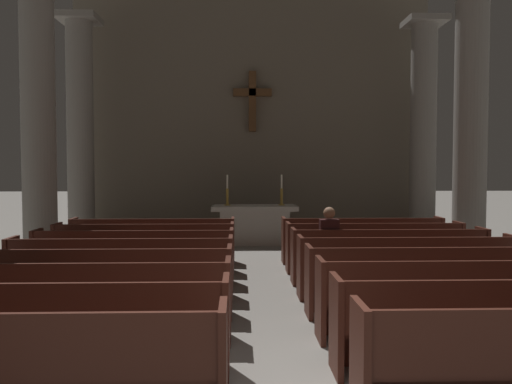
# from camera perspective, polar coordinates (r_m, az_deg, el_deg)

# --- Properties ---
(pew_left_row_1) EXTENTS (3.33, 0.50, 0.95)m
(pew_left_row_1) POSITION_cam_1_polar(r_m,az_deg,el_deg) (4.60, -25.37, -16.79)
(pew_left_row_1) COLOR #4C2319
(pew_left_row_1) RESTS_ON ground
(pew_left_row_2) EXTENTS (3.33, 0.50, 0.95)m
(pew_left_row_2) POSITION_cam_1_polar(r_m,az_deg,el_deg) (5.48, -21.13, -13.55)
(pew_left_row_2) COLOR #4C2319
(pew_left_row_2) RESTS_ON ground
(pew_left_row_3) EXTENTS (3.33, 0.50, 0.95)m
(pew_left_row_3) POSITION_cam_1_polar(r_m,az_deg,el_deg) (6.39, -18.15, -11.16)
(pew_left_row_3) COLOR #4C2319
(pew_left_row_3) RESTS_ON ground
(pew_left_row_4) EXTENTS (3.33, 0.50, 0.95)m
(pew_left_row_4) POSITION_cam_1_polar(r_m,az_deg,el_deg) (7.32, -15.96, -9.36)
(pew_left_row_4) COLOR #4C2319
(pew_left_row_4) RESTS_ON ground
(pew_left_row_5) EXTENTS (3.33, 0.50, 0.95)m
(pew_left_row_5) POSITION_cam_1_polar(r_m,az_deg,el_deg) (8.27, -14.27, -7.96)
(pew_left_row_5) COLOR #4C2319
(pew_left_row_5) RESTS_ON ground
(pew_left_row_6) EXTENTS (3.33, 0.50, 0.95)m
(pew_left_row_6) POSITION_cam_1_polar(r_m,az_deg,el_deg) (9.22, -12.94, -6.84)
(pew_left_row_6) COLOR #4C2319
(pew_left_row_6) RESTS_ON ground
(pew_left_row_7) EXTENTS (3.33, 0.50, 0.95)m
(pew_left_row_7) POSITION_cam_1_polar(r_m,az_deg,el_deg) (10.18, -11.87, -5.93)
(pew_left_row_7) COLOR #4C2319
(pew_left_row_7) RESTS_ON ground
(pew_left_row_8) EXTENTS (3.33, 0.50, 0.95)m
(pew_left_row_8) POSITION_cam_1_polar(r_m,az_deg,el_deg) (11.15, -10.99, -5.18)
(pew_left_row_8) COLOR #4C2319
(pew_left_row_8) RESTS_ON ground
(pew_right_row_2) EXTENTS (3.33, 0.50, 0.95)m
(pew_right_row_2) POSITION_cam_1_polar(r_m,az_deg,el_deg) (5.79, 25.23, -12.74)
(pew_right_row_2) COLOR #4C2319
(pew_right_row_2) RESTS_ON ground
(pew_right_row_3) EXTENTS (3.33, 0.50, 0.95)m
(pew_right_row_3) POSITION_cam_1_polar(r_m,az_deg,el_deg) (6.66, 21.28, -10.65)
(pew_right_row_3) COLOR #4C2319
(pew_right_row_3) RESTS_ON ground
(pew_right_row_4) EXTENTS (3.33, 0.50, 0.95)m
(pew_right_row_4) POSITION_cam_1_polar(r_m,az_deg,el_deg) (7.56, 18.30, -9.02)
(pew_right_row_4) COLOR #4C2319
(pew_right_row_4) RESTS_ON ground
(pew_right_row_5) EXTENTS (3.33, 0.50, 0.95)m
(pew_right_row_5) POSITION_cam_1_polar(r_m,az_deg,el_deg) (8.48, 15.97, -7.72)
(pew_right_row_5) COLOR #4C2319
(pew_right_row_5) RESTS_ON ground
(pew_right_row_6) EXTENTS (3.33, 0.50, 0.95)m
(pew_right_row_6) POSITION_cam_1_polar(r_m,az_deg,el_deg) (9.41, 14.11, -6.66)
(pew_right_row_6) COLOR #4C2319
(pew_right_row_6) RESTS_ON ground
(pew_right_row_7) EXTENTS (3.33, 0.50, 0.95)m
(pew_right_row_7) POSITION_cam_1_polar(r_m,az_deg,el_deg) (10.35, 12.60, -5.80)
(pew_right_row_7) COLOR #4C2319
(pew_right_row_7) RESTS_ON ground
(pew_right_row_8) EXTENTS (3.33, 0.50, 0.95)m
(pew_right_row_8) POSITION_cam_1_polar(r_m,az_deg,el_deg) (11.30, 11.34, -5.07)
(pew_right_row_8) COLOR #4C2319
(pew_right_row_8) RESTS_ON ground
(column_left_third) EXTENTS (1.06, 1.06, 6.05)m
(column_left_third) POSITION_cam_1_polar(r_m,az_deg,el_deg) (12.28, -22.38, 6.91)
(column_left_third) COLOR gray
(column_left_third) RESTS_ON ground
(column_right_third) EXTENTS (1.06, 1.06, 6.05)m
(column_right_third) POSITION_cam_1_polar(r_m,az_deg,el_deg) (12.59, 22.11, 6.81)
(column_right_third) COLOR gray
(column_right_third) RESTS_ON ground
(column_left_fourth) EXTENTS (1.06, 1.06, 6.05)m
(column_left_fourth) POSITION_cam_1_polar(r_m,az_deg,el_deg) (15.11, -18.40, 6.14)
(column_left_fourth) COLOR gray
(column_left_fourth) RESTS_ON ground
(column_right_fourth) EXTENTS (1.06, 1.06, 6.05)m
(column_right_fourth) POSITION_cam_1_polar(r_m,az_deg,el_deg) (15.36, 17.55, 6.10)
(column_right_fourth) COLOR gray
(column_right_fourth) RESTS_ON ground
(altar) EXTENTS (2.20, 0.90, 1.01)m
(altar) POSITION_cam_1_polar(r_m,az_deg,el_deg) (13.69, -0.16, -3.44)
(altar) COLOR #A8A399
(altar) RESTS_ON ground
(candlestick_left) EXTENTS (0.16, 0.16, 0.79)m
(candlestick_left) POSITION_cam_1_polar(r_m,az_deg,el_deg) (13.63, -3.11, -0.36)
(candlestick_left) COLOR #B79338
(candlestick_left) RESTS_ON altar
(candlestick_right) EXTENTS (0.16, 0.16, 0.79)m
(candlestick_right) POSITION_cam_1_polar(r_m,az_deg,el_deg) (13.67, 2.77, -0.35)
(candlestick_right) COLOR #B79338
(candlestick_right) RESTS_ON altar
(apse_with_cross) EXTENTS (10.48, 0.46, 7.15)m
(apse_with_cross) POSITION_cam_1_polar(r_m,az_deg,el_deg) (16.04, -0.42, 8.36)
(apse_with_cross) COLOR #706656
(apse_with_cross) RESTS_ON ground
(lone_worshipper) EXTENTS (0.32, 0.43, 1.32)m
(lone_worshipper) POSITION_cam_1_polar(r_m,az_deg,el_deg) (9.18, 7.79, -5.48)
(lone_worshipper) COLOR #26262B
(lone_worshipper) RESTS_ON ground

